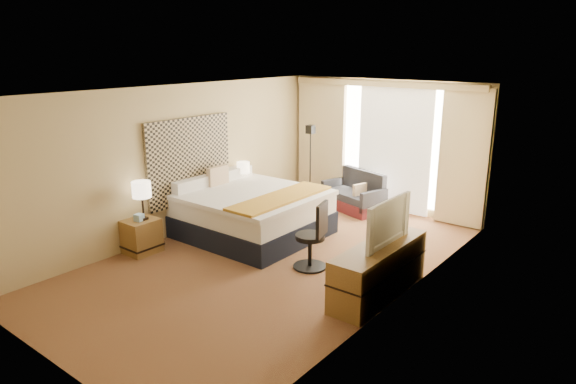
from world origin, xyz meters
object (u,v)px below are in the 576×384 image
Objects in this scene: television at (381,220)px; bed at (250,212)px; nightstand_left at (142,236)px; nightstand_right at (247,201)px; lamp_right at (243,168)px; desk_chair at (314,239)px; floor_lamp at (310,149)px; loveseat at (355,197)px; lamp_left at (142,190)px; media_dresser at (379,270)px.

bed is at bearing 79.41° from television.
nightstand_left is at bearing 107.99° from television.
lamp_right reaches higher than nightstand_right.
lamp_right is (-2.54, 1.22, 0.49)m from desk_chair.
floor_lamp is (-0.27, 2.16, 0.77)m from bed.
nightstand_right is at bearing 137.24° from desk_chair.
loveseat is (0.70, 2.38, -0.15)m from bed.
desk_chair is (1.99, -2.66, -0.72)m from floor_lamp.
loveseat is 2.71× the size of lamp_right.
floor_lamp is 1.56× the size of television.
nightstand_right is 1.14m from bed.
bed is 3.67× the size of lamp_left.
lamp_right is (-0.82, 0.71, 0.54)m from bed.
nightstand_left is 3.90m from television.
lamp_right is (-3.71, 1.37, 0.60)m from media_dresser.
television is at bearing 117.45° from media_dresser.
floor_lamp is 3.40m from desk_chair.
loveseat is 2.25× the size of lamp_left.
floor_lamp reaches higher than television.
lamp_right reaches higher than nightstand_left.
bed is 1.94m from lamp_left.
media_dresser is 2.88× the size of lamp_left.
television is (3.65, 1.15, 0.73)m from nightstand_left.
desk_chair reaches higher than nightstand_right.
lamp_left reaches higher than nightstand_left.
floor_lamp reaches higher than media_dresser.
nightstand_right is 2.57m from lamp_left.
floor_lamp is (-3.16, 2.81, 0.83)m from media_dresser.
television reaches higher than nightstand_left.
nightstand_right is 2.19m from loveseat.
media_dresser is at bearing -12.78° from bed.
floor_lamp is at bearing 68.41° from nightstand_right.
desk_chair reaches higher than nightstand_left.
floor_lamp is at bearing 69.07° from lamp_right.
floor_lamp reaches higher than loveseat.
floor_lamp is 1.56m from lamp_right.
floor_lamp is (-0.97, -0.22, 0.92)m from loveseat.
loveseat is 4.37m from lamp_left.
media_dresser is at bearing 15.84° from nightstand_left.
lamp_left is at bearing -89.07° from nightstand_right.
desk_chair reaches higher than media_dresser.
bed reaches higher than nightstand_right.
lamp_left is at bearing 107.59° from television.
desk_chair is (2.53, 1.20, 0.18)m from nightstand_left.
loveseat is at bearing 125.87° from media_dresser.
television is (3.66, -1.27, 0.05)m from lamp_right.
floor_lamp is 1.61× the size of desk_chair.
floor_lamp is (0.54, 3.86, 0.90)m from nightstand_left.
loveseat is 2.36m from lamp_right.
media_dresser is 1.08× the size of floor_lamp.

